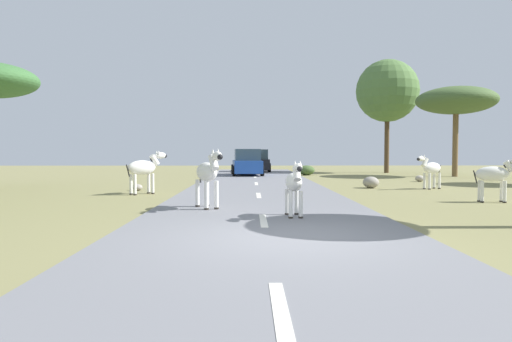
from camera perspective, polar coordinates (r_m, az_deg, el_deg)
The scene contains 16 objects.
ground_plane at distance 8.61m, azimuth 4.66°, elevation -8.44°, with size 90.00×90.00×0.00m, color olive.
road at distance 8.57m, azimuth 1.30°, elevation -8.31°, with size 6.00×64.00×0.05m, color slate.
lane_markings at distance 7.58m, azimuth 1.57°, elevation -9.51°, with size 0.16×56.00×0.01m.
zebra_0 at distance 12.75m, azimuth -5.98°, elevation -0.24°, with size 1.00×1.64×1.65m.
zebra_1 at distance 16.51m, azimuth 27.51°, elevation -0.40°, with size 1.57×0.56×1.49m.
zebra_2 at distance 17.96m, azimuth -13.69°, elevation 0.36°, with size 1.44×1.38×1.67m.
zebra_3 at distance 11.07m, azimuth 4.76°, elevation -1.51°, with size 0.44×1.45×1.37m.
zebra_4 at distance 21.22m, azimuth 20.83°, elevation 0.30°, with size 1.43×1.04×1.50m.
car_0 at distance 30.69m, azimuth -1.12°, elevation 0.98°, with size 2.24×4.45×1.74m.
car_1 at distance 36.53m, azimuth 0.06°, elevation 1.21°, with size 2.17×4.41×1.74m.
tree_0 at distance 36.67m, azimuth 15.96°, elevation 9.49°, with size 4.70×4.70×8.56m.
tree_2 at distance 32.59m, azimuth 23.53°, elevation 7.96°, with size 5.03×5.03×5.79m.
bush_1 at distance 31.75m, azimuth 6.27°, elevation 0.09°, with size 1.12×1.01×0.67m, color #425B2D.
rock_0 at distance 26.34m, azimuth 19.62°, elevation -0.88°, with size 0.49×0.47×0.34m, color #A89E8C.
rock_2 at distance 21.07m, azimuth 14.04°, elevation -1.37°, with size 0.71×0.74×0.51m, color gray.
rock_3 at distance 19.68m, azimuth -14.47°, elevation -1.98°, with size 0.41×0.41×0.28m, color gray.
Camera 1 is at (-0.80, -8.42, 1.62)m, focal length 32.30 mm.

